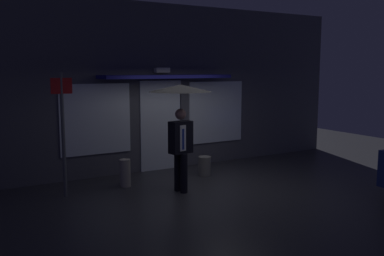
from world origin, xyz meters
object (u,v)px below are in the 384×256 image
Objects in this scene: sidewalk_bollard at (125,173)px; person_with_umbrella at (181,109)px; street_sign_post at (63,127)px; sidewalk_bollard_2 at (205,166)px.

person_with_umbrella is at bearing -47.99° from sidewalk_bollard.
street_sign_post is (-2.11, 0.85, -0.33)m from person_with_umbrella.
street_sign_post is at bearing -176.41° from sidewalk_bollard.
sidewalk_bollard_2 is at bearing -1.18° from sidewalk_bollard.
street_sign_post reaches higher than person_with_umbrella.
sidewalk_bollard is (1.27, 0.08, -1.07)m from street_sign_post.
sidewalk_bollard_2 is (1.12, 0.89, -1.47)m from person_with_umbrella.
person_with_umbrella reaches higher than sidewalk_bollard.
sidewalk_bollard reaches higher than sidewalk_bollard_2.
street_sign_post is 4.12× the size of sidewalk_bollard.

